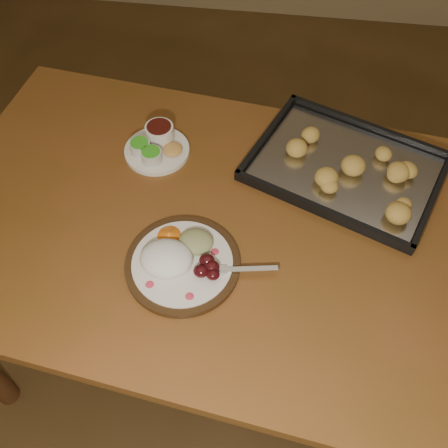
# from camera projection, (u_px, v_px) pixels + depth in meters

# --- Properties ---
(ground) EXTENTS (4.00, 4.00, 0.00)m
(ground) POSITION_uv_depth(u_px,v_px,m) (273.00, 301.00, 1.94)
(ground) COLOR brown
(ground) RESTS_ON ground
(dining_table) EXTENTS (1.60, 1.08, 0.75)m
(dining_table) POSITION_uv_depth(u_px,v_px,m) (228.00, 245.00, 1.32)
(dining_table) COLOR brown
(dining_table) RESTS_ON ground
(dinner_plate) EXTENTS (0.36, 0.27, 0.06)m
(dinner_plate) POSITION_uv_depth(u_px,v_px,m) (180.00, 260.00, 1.15)
(dinner_plate) COLOR black
(dinner_plate) RESTS_ON dining_table
(condiment_saucer) EXTENTS (0.18, 0.18, 0.06)m
(condiment_saucer) POSITION_uv_depth(u_px,v_px,m) (156.00, 145.00, 1.37)
(condiment_saucer) COLOR white
(condiment_saucer) RESTS_ON dining_table
(baking_tray) EXTENTS (0.58, 0.51, 0.05)m
(baking_tray) POSITION_uv_depth(u_px,v_px,m) (345.00, 166.00, 1.33)
(baking_tray) COLOR black
(baking_tray) RESTS_ON dining_table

